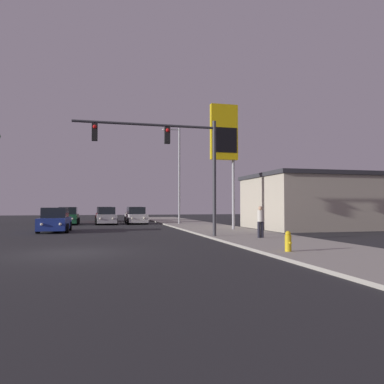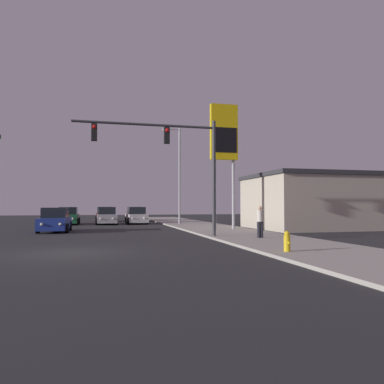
{
  "view_description": "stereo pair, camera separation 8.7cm",
  "coord_description": "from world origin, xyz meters",
  "px_view_note": "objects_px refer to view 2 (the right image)",
  "views": [
    {
      "loc": [
        1.1,
        -15.09,
        1.82
      ],
      "look_at": [
        7.87,
        12.32,
        2.85
      ],
      "focal_mm": 35.0,
      "sensor_mm": 36.0,
      "label": 1
    },
    {
      "loc": [
        1.18,
        -15.12,
        1.82
      ],
      "look_at": [
        7.87,
        12.32,
        2.85
      ],
      "focal_mm": 35.0,
      "sensor_mm": 36.0,
      "label": 2
    }
  ],
  "objects_px": {
    "gas_station_sign": "(224,139)",
    "pedestrian_on_sidewalk": "(260,220)",
    "car_silver": "(107,216)",
    "car_white": "(136,216)",
    "car_green": "(68,217)",
    "car_red": "(105,215)",
    "traffic_light_mast": "(175,152)",
    "street_lamp": "(178,170)",
    "car_blue": "(55,221)",
    "fire_hydrant": "(287,242)",
    "car_tan": "(135,215)"
  },
  "relations": [
    {
      "from": "gas_station_sign",
      "to": "pedestrian_on_sidewalk",
      "type": "relative_size",
      "value": 5.39
    },
    {
      "from": "car_silver",
      "to": "car_white",
      "type": "bearing_deg",
      "value": -176.59
    },
    {
      "from": "car_silver",
      "to": "pedestrian_on_sidewalk",
      "type": "xyz_separation_m",
      "value": [
        7.66,
        -18.9,
        0.27
      ]
    },
    {
      "from": "car_green",
      "to": "car_red",
      "type": "bearing_deg",
      "value": -118.94
    },
    {
      "from": "car_white",
      "to": "traffic_light_mast",
      "type": "height_order",
      "value": "traffic_light_mast"
    },
    {
      "from": "car_white",
      "to": "car_green",
      "type": "bearing_deg",
      "value": -3.55
    },
    {
      "from": "car_silver",
      "to": "street_lamp",
      "type": "bearing_deg",
      "value": 153.55
    },
    {
      "from": "car_blue",
      "to": "traffic_light_mast",
      "type": "distance_m",
      "value": 10.88
    },
    {
      "from": "car_green",
      "to": "fire_hydrant",
      "type": "relative_size",
      "value": 5.68
    },
    {
      "from": "car_green",
      "to": "car_white",
      "type": "xyz_separation_m",
      "value": [
        6.48,
        -0.16,
        0.0
      ]
    },
    {
      "from": "car_white",
      "to": "gas_station_sign",
      "type": "xyz_separation_m",
      "value": [
        5.14,
        -12.1,
        5.86
      ]
    },
    {
      "from": "fire_hydrant",
      "to": "car_red",
      "type": "bearing_deg",
      "value": 101.35
    },
    {
      "from": "pedestrian_on_sidewalk",
      "to": "car_blue",
      "type": "bearing_deg",
      "value": 141.3
    },
    {
      "from": "car_green",
      "to": "gas_station_sign",
      "type": "distance_m",
      "value": 17.87
    },
    {
      "from": "car_silver",
      "to": "traffic_light_mast",
      "type": "distance_m",
      "value": 17.93
    },
    {
      "from": "car_red",
      "to": "pedestrian_on_sidewalk",
      "type": "distance_m",
      "value": 26.76
    },
    {
      "from": "car_red",
      "to": "street_lamp",
      "type": "distance_m",
      "value": 12.52
    },
    {
      "from": "car_green",
      "to": "car_red",
      "type": "height_order",
      "value": "same"
    },
    {
      "from": "traffic_light_mast",
      "to": "pedestrian_on_sidewalk",
      "type": "distance_m",
      "value": 5.92
    },
    {
      "from": "car_red",
      "to": "traffic_light_mast",
      "type": "xyz_separation_m",
      "value": [
        3.51,
        -23.86,
        3.99
      ]
    },
    {
      "from": "car_white",
      "to": "car_red",
      "type": "bearing_deg",
      "value": -67.09
    },
    {
      "from": "traffic_light_mast",
      "to": "pedestrian_on_sidewalk",
      "type": "bearing_deg",
      "value": -22.21
    },
    {
      "from": "car_white",
      "to": "pedestrian_on_sidewalk",
      "type": "bearing_deg",
      "value": 101.78
    },
    {
      "from": "car_white",
      "to": "pedestrian_on_sidewalk",
      "type": "height_order",
      "value": "pedestrian_on_sidewalk"
    },
    {
      "from": "car_white",
      "to": "car_silver",
      "type": "distance_m",
      "value": 2.91
    },
    {
      "from": "gas_station_sign",
      "to": "fire_hydrant",
      "type": "xyz_separation_m",
      "value": [
        -1.86,
        -12.79,
        -6.13
      ]
    },
    {
      "from": "traffic_light_mast",
      "to": "car_red",
      "type": "bearing_deg",
      "value": 98.36
    },
    {
      "from": "car_blue",
      "to": "street_lamp",
      "type": "distance_m",
      "value": 12.96
    },
    {
      "from": "gas_station_sign",
      "to": "pedestrian_on_sidewalk",
      "type": "xyz_separation_m",
      "value": [
        -0.38,
        -7.05,
        -5.58
      ]
    },
    {
      "from": "car_tan",
      "to": "fire_hydrant",
      "type": "height_order",
      "value": "car_tan"
    },
    {
      "from": "car_silver",
      "to": "car_red",
      "type": "distance_m",
      "value": 6.71
    },
    {
      "from": "traffic_light_mast",
      "to": "pedestrian_on_sidewalk",
      "type": "relative_size",
      "value": 4.69
    },
    {
      "from": "car_green",
      "to": "traffic_light_mast",
      "type": "height_order",
      "value": "traffic_light_mast"
    },
    {
      "from": "car_silver",
      "to": "car_blue",
      "type": "bearing_deg",
      "value": 68.21
    },
    {
      "from": "car_blue",
      "to": "traffic_light_mast",
      "type": "height_order",
      "value": "traffic_light_mast"
    },
    {
      "from": "car_red",
      "to": "fire_hydrant",
      "type": "distance_m",
      "value": 31.98
    },
    {
      "from": "traffic_light_mast",
      "to": "car_green",
      "type": "bearing_deg",
      "value": 111.62
    },
    {
      "from": "fire_hydrant",
      "to": "pedestrian_on_sidewalk",
      "type": "bearing_deg",
      "value": 75.54
    },
    {
      "from": "car_silver",
      "to": "gas_station_sign",
      "type": "bearing_deg",
      "value": 122.58
    },
    {
      "from": "pedestrian_on_sidewalk",
      "to": "car_tan",
      "type": "bearing_deg",
      "value": 100.27
    },
    {
      "from": "car_white",
      "to": "pedestrian_on_sidewalk",
      "type": "xyz_separation_m",
      "value": [
        4.76,
        -19.15,
        0.27
      ]
    },
    {
      "from": "car_silver",
      "to": "pedestrian_on_sidewalk",
      "type": "distance_m",
      "value": 20.39
    },
    {
      "from": "car_green",
      "to": "traffic_light_mast",
      "type": "xyz_separation_m",
      "value": [
        6.96,
        -17.56,
        3.99
      ]
    },
    {
      "from": "car_green",
      "to": "traffic_light_mast",
      "type": "relative_size",
      "value": 0.55
    },
    {
      "from": "car_tan",
      "to": "pedestrian_on_sidewalk",
      "type": "relative_size",
      "value": 2.59
    },
    {
      "from": "car_red",
      "to": "traffic_light_mast",
      "type": "relative_size",
      "value": 0.55
    },
    {
      "from": "car_blue",
      "to": "street_lamp",
      "type": "bearing_deg",
      "value": -144.18
    },
    {
      "from": "car_red",
      "to": "gas_station_sign",
      "type": "relative_size",
      "value": 0.48
    },
    {
      "from": "car_red",
      "to": "fire_hydrant",
      "type": "height_order",
      "value": "car_red"
    },
    {
      "from": "car_blue",
      "to": "traffic_light_mast",
      "type": "xyz_separation_m",
      "value": [
        7.02,
        -7.3,
        3.99
      ]
    }
  ]
}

